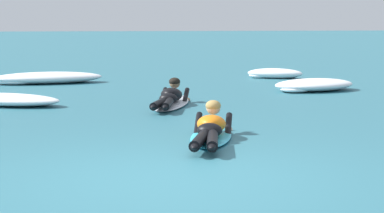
% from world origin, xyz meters
% --- Properties ---
extents(ground_plane, '(120.00, 120.00, 0.00)m').
position_xyz_m(ground_plane, '(0.00, 10.00, 0.00)').
color(ground_plane, '#2D6B7A').
extents(surfer_near, '(0.96, 2.53, 0.54)m').
position_xyz_m(surfer_near, '(0.76, 2.24, 0.14)').
color(surfer_near, '#2DB2D1').
rests_on(surfer_near, ground).
extents(surfer_far, '(1.15, 2.70, 0.53)m').
position_xyz_m(surfer_far, '(0.58, 6.15, 0.13)').
color(surfer_far, silver).
rests_on(surfer_far, ground).
extents(whitewater_front, '(1.61, 1.16, 0.27)m').
position_xyz_m(whitewater_front, '(3.96, 11.91, 0.13)').
color(whitewater_front, white).
rests_on(whitewater_front, ground).
extents(whitewater_mid_left, '(2.24, 1.77, 0.27)m').
position_xyz_m(whitewater_mid_left, '(4.07, 8.58, 0.13)').
color(whitewater_mid_left, white).
rests_on(whitewater_mid_left, ground).
extents(whitewater_mid_right, '(2.53, 1.82, 0.23)m').
position_xyz_m(whitewater_mid_right, '(-2.56, 6.63, 0.11)').
color(whitewater_mid_right, white).
rests_on(whitewater_mid_right, ground).
extents(whitewater_back, '(2.90, 1.56, 0.29)m').
position_xyz_m(whitewater_back, '(-2.02, 11.16, 0.13)').
color(whitewater_back, white).
rests_on(whitewater_back, ground).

